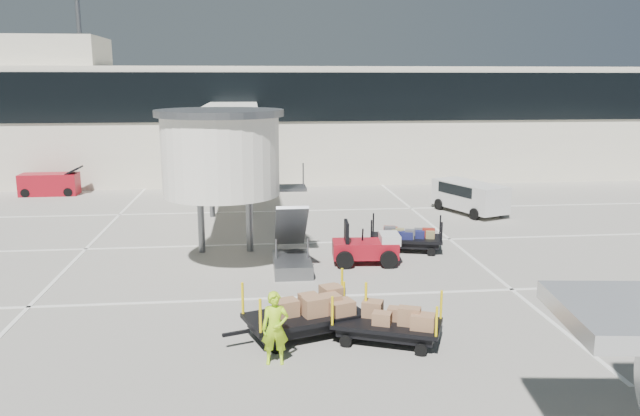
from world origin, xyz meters
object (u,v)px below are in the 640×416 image
at_px(baggage_tug, 367,248).
at_px(box_cart_far, 303,316).
at_px(suitcase_cart, 406,239).
at_px(belt_loader, 50,184).
at_px(minivan, 468,195).
at_px(box_cart_near, 386,324).
at_px(ground_worker, 275,328).

bearing_deg(baggage_tug, box_cart_far, -110.06).
relative_size(suitcase_cart, belt_loader, 1.01).
bearing_deg(box_cart_far, baggage_tug, 46.81).
bearing_deg(minivan, baggage_tug, -150.54).
height_order(suitcase_cart, box_cart_near, suitcase_cart).
xyz_separation_m(suitcase_cart, ground_worker, (-5.90, -10.14, 0.43)).
relative_size(baggage_tug, ground_worker, 1.40).
height_order(box_cart_near, minivan, minivan).
relative_size(suitcase_cart, box_cart_near, 1.05).
xyz_separation_m(suitcase_cart, belt_loader, (-19.13, 15.23, 0.15)).
height_order(box_cart_near, ground_worker, ground_worker).
bearing_deg(box_cart_far, suitcase_cart, 40.13).
height_order(baggage_tug, box_cart_far, baggage_tug).
bearing_deg(baggage_tug, box_cart_near, -92.15).
xyz_separation_m(box_cart_far, minivan, (10.26, 15.74, 0.39)).
xyz_separation_m(baggage_tug, belt_loader, (-17.14, 16.85, 0.06)).
xyz_separation_m(suitcase_cart, minivan, (5.19, 7.26, 0.47)).
height_order(suitcase_cart, ground_worker, ground_worker).
bearing_deg(minivan, box_cart_near, -137.64).
bearing_deg(suitcase_cart, box_cart_near, -92.80).
bearing_deg(belt_loader, box_cart_far, -60.17).
bearing_deg(baggage_tug, minivan, 55.21).
relative_size(box_cart_near, belt_loader, 0.96).
bearing_deg(ground_worker, minivan, 59.41).
xyz_separation_m(box_cart_far, ground_worker, (-0.83, -1.66, 0.35)).
bearing_deg(box_cart_near, suitcase_cart, 94.98).
bearing_deg(box_cart_near, belt_loader, 145.93).
distance_m(baggage_tug, box_cart_near, 7.55).
height_order(box_cart_far, belt_loader, belt_loader).
xyz_separation_m(box_cart_near, minivan, (8.01, 16.39, 0.49)).
bearing_deg(baggage_tug, suitcase_cart, 43.37).
height_order(minivan, belt_loader, belt_loader).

